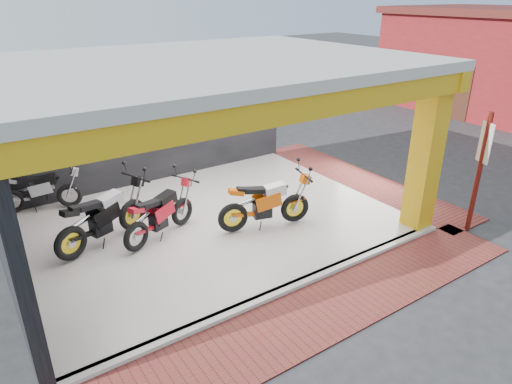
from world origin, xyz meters
TOP-DOWN VIEW (x-y plane):
  - ground at (0.00, 0.00)m, footprint 80.00×80.00m
  - showroom_floor at (0.00, 2.00)m, footprint 8.00×6.00m
  - showroom_ceiling at (0.00, 2.00)m, footprint 8.40×6.40m
  - back_wall at (0.00, 5.10)m, footprint 8.20×0.20m
  - corner_column at (3.75, -0.75)m, footprint 0.50×0.50m
  - header_beam_front at (0.00, -1.00)m, footprint 8.40×0.30m
  - header_beam_right at (4.00, 2.00)m, footprint 0.30×6.40m
  - floor_kerb at (0.00, -1.02)m, footprint 8.00×0.20m
  - paver_front at (0.00, -1.80)m, footprint 9.00×1.40m
  - paver_right at (4.80, 2.00)m, footprint 1.40×7.00m
  - signpost at (4.64, -1.48)m, footprint 0.17×0.35m
  - moto_hero at (1.54, 0.84)m, footprint 2.37×1.37m
  - moto_row_a at (-1.59, 2.53)m, footprint 2.48×1.61m
  - moto_row_b at (-0.61, 2.15)m, footprint 2.23×1.52m
  - moto_row_d at (-2.44, 4.50)m, footprint 2.08×1.33m

SIDE VIEW (x-z plane):
  - ground at x=0.00m, z-range 0.00..0.00m
  - paver_front at x=0.00m, z-range 0.00..0.03m
  - paver_right at x=4.80m, z-range 0.00..0.03m
  - showroom_floor at x=0.00m, z-range 0.00..0.10m
  - floor_kerb at x=0.00m, z-range 0.00..0.10m
  - moto_row_d at x=-2.44m, z-range 0.10..1.29m
  - moto_row_b at x=-0.61m, z-range 0.10..1.38m
  - moto_hero at x=1.54m, z-range 0.10..1.46m
  - moto_row_a at x=-1.59m, z-range 0.10..1.52m
  - signpost at x=4.64m, z-range 0.13..2.81m
  - back_wall at x=0.00m, z-range 0.00..3.50m
  - corner_column at x=3.75m, z-range 0.00..3.50m
  - header_beam_front at x=0.00m, z-range 3.10..3.50m
  - header_beam_right at x=4.00m, z-range 3.10..3.50m
  - showroom_ceiling at x=0.00m, z-range 3.50..3.70m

